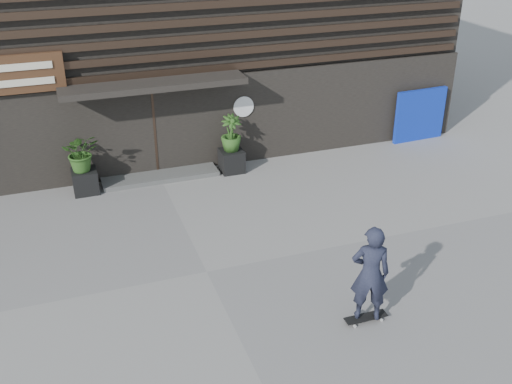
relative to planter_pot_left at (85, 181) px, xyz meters
name	(u,v)px	position (x,y,z in m)	size (l,w,h in m)	color
ground	(207,272)	(1.90, -4.40, -0.30)	(80.00, 80.00, 0.00)	gray
entrance_step	(160,176)	(1.90, 0.20, -0.24)	(3.00, 0.80, 0.12)	#4C4C49
planter_pot_left	(85,181)	(0.00, 0.00, 0.00)	(0.60, 0.60, 0.60)	black
bamboo_left	(81,152)	(0.00, 0.00, 0.78)	(0.86, 0.75, 0.96)	#2D591E
planter_pot_right	(232,161)	(3.80, 0.00, 0.00)	(0.60, 0.60, 0.60)	black
bamboo_right	(231,133)	(3.80, 0.00, 0.78)	(0.54, 0.54, 0.96)	#2D591E
blue_tarp	(420,115)	(9.74, 0.30, 0.48)	(1.66, 0.12, 1.56)	#0D28AF
skateboarder	(370,274)	(4.13, -6.80, 0.69)	(0.78, 0.65, 1.90)	black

